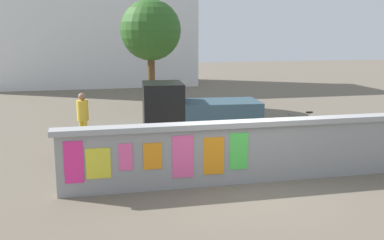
{
  "coord_description": "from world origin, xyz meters",
  "views": [
    {
      "loc": [
        -3.4,
        -9.4,
        3.42
      ],
      "look_at": [
        -0.71,
        2.48,
        0.99
      ],
      "focal_mm": 42.36,
      "sensor_mm": 36.0,
      "label": 1
    }
  ],
  "objects": [
    {
      "name": "motorcycle",
      "position": [
        -3.29,
        2.4,
        0.46
      ],
      "size": [
        1.9,
        0.56,
        0.87
      ],
      "color": "black",
      "rests_on": "ground"
    },
    {
      "name": "poster_wall",
      "position": [
        -0.01,
        -0.0,
        0.74
      ],
      "size": [
        8.52,
        0.42,
        1.43
      ],
      "color": "gray",
      "rests_on": "ground"
    },
    {
      "name": "building_background",
      "position": [
        -3.43,
        19.94,
        4.22
      ],
      "size": [
        13.42,
        4.84,
        8.39
      ],
      "color": "silver",
      "rests_on": "ground"
    },
    {
      "name": "bicycle_near",
      "position": [
        3.01,
        3.17,
        0.36
      ],
      "size": [
        1.71,
        0.44,
        0.95
      ],
      "color": "black",
      "rests_on": "ground"
    },
    {
      "name": "auto_rickshaw_truck",
      "position": [
        -0.25,
        4.08,
        0.9
      ],
      "size": [
        3.71,
        1.78,
        1.85
      ],
      "color": "black",
      "rests_on": "ground"
    },
    {
      "name": "tree_roadside",
      "position": [
        -0.73,
        10.49,
        3.39
      ],
      "size": [
        2.64,
        2.64,
        4.74
      ],
      "color": "brown",
      "rests_on": "ground"
    },
    {
      "name": "ground",
      "position": [
        0.0,
        8.0,
        0.0
      ],
      "size": [
        60.0,
        60.0,
        0.0
      ],
      "primitive_type": "plane",
      "color": "#6B6051"
    },
    {
      "name": "person_walking",
      "position": [
        -3.65,
        4.1,
        0.99
      ],
      "size": [
        0.48,
        0.48,
        1.62
      ],
      "color": "yellow",
      "rests_on": "ground"
    }
  ]
}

